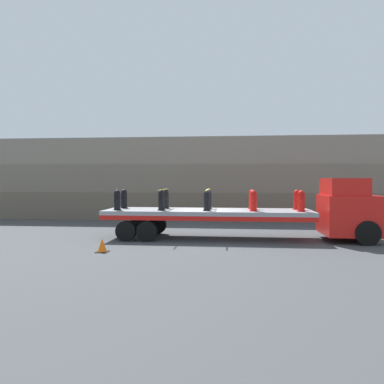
{
  "coord_description": "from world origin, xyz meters",
  "views": [
    {
      "loc": [
        1.03,
        -17.08,
        2.73
      ],
      "look_at": [
        -0.72,
        0.0,
        2.13
      ],
      "focal_mm": 35.0,
      "sensor_mm": 36.0,
      "label": 1
    }
  ],
  "objects": [
    {
      "name": "rock_cliff",
      "position": [
        0.0,
        8.46,
        2.74
      ],
      "size": [
        60.0,
        3.3,
        5.49
      ],
      "color": "#665B4C",
      "rests_on": "ground_plane"
    },
    {
      "name": "fire_hydrant_red_far_4",
      "position": [
        4.09,
        0.55,
        1.77
      ],
      "size": [
        0.37,
        0.57,
        0.92
      ],
      "color": "red",
      "rests_on": "flatbed_trailer"
    },
    {
      "name": "fire_hydrant_black_near_0",
      "position": [
        -4.09,
        -0.55,
        1.77
      ],
      "size": [
        0.37,
        0.57,
        0.92
      ],
      "color": "black",
      "rests_on": "flatbed_trailer"
    },
    {
      "name": "fire_hydrant_black_near_2",
      "position": [
        0.0,
        -0.55,
        1.77
      ],
      "size": [
        0.37,
        0.57,
        0.92
      ],
      "color": "black",
      "rests_on": "flatbed_trailer"
    },
    {
      "name": "cargo_strap_rear",
      "position": [
        -2.04,
        0.0,
        2.25
      ],
      "size": [
        0.05,
        2.69,
        0.01
      ],
      "color": "yellow",
      "rests_on": "fire_hydrant_black_near_1"
    },
    {
      "name": "fire_hydrant_black_far_1",
      "position": [
        -2.04,
        0.55,
        1.77
      ],
      "size": [
        0.37,
        0.57,
        0.92
      ],
      "color": "black",
      "rests_on": "flatbed_trailer"
    },
    {
      "name": "fire_hydrant_red_near_3",
      "position": [
        2.04,
        -0.55,
        1.77
      ],
      "size": [
        0.37,
        0.57,
        0.92
      ],
      "color": "red",
      "rests_on": "flatbed_trailer"
    },
    {
      "name": "fire_hydrant_black_near_1",
      "position": [
        -2.04,
        -0.55,
        1.77
      ],
      "size": [
        0.37,
        0.57,
        0.92
      ],
      "color": "black",
      "rests_on": "flatbed_trailer"
    },
    {
      "name": "fire_hydrant_red_far_3",
      "position": [
        2.04,
        0.55,
        1.77
      ],
      "size": [
        0.37,
        0.57,
        0.92
      ],
      "color": "red",
      "rests_on": "flatbed_trailer"
    },
    {
      "name": "cargo_strap_middle",
      "position": [
        0.0,
        0.0,
        2.25
      ],
      "size": [
        0.05,
        2.69,
        0.01
      ],
      "color": "yellow",
      "rests_on": "fire_hydrant_black_near_2"
    },
    {
      "name": "fire_hydrant_black_far_0",
      "position": [
        -4.09,
        0.55,
        1.77
      ],
      "size": [
        0.37,
        0.57,
        0.92
      ],
      "color": "black",
      "rests_on": "flatbed_trailer"
    },
    {
      "name": "truck_cab",
      "position": [
        6.3,
        0.0,
        1.39
      ],
      "size": [
        2.28,
        2.6,
        2.77
      ],
      "color": "red",
      "rests_on": "ground_plane"
    },
    {
      "name": "fire_hydrant_red_near_4",
      "position": [
        4.09,
        -0.55,
        1.77
      ],
      "size": [
        0.37,
        0.57,
        0.92
      ],
      "color": "red",
      "rests_on": "flatbed_trailer"
    },
    {
      "name": "traffic_cone",
      "position": [
        -3.72,
        -3.63,
        0.25
      ],
      "size": [
        0.44,
        0.44,
        0.52
      ],
      "color": "black",
      "rests_on": "ground_plane"
    },
    {
      "name": "fire_hydrant_black_far_2",
      "position": [
        0.0,
        0.55,
        1.77
      ],
      "size": [
        0.37,
        0.57,
        0.92
      ],
      "color": "black",
      "rests_on": "flatbed_trailer"
    },
    {
      "name": "ground_plane",
      "position": [
        0.0,
        0.0,
        0.0
      ],
      "size": [
        120.0,
        120.0,
        0.0
      ],
      "primitive_type": "plane",
      "color": "#3F4244"
    },
    {
      "name": "flatbed_trailer",
      "position": [
        -0.53,
        0.0,
        1.08
      ],
      "size": [
        9.38,
        2.59,
        1.32
      ],
      "color": "gray",
      "rests_on": "ground_plane"
    }
  ]
}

